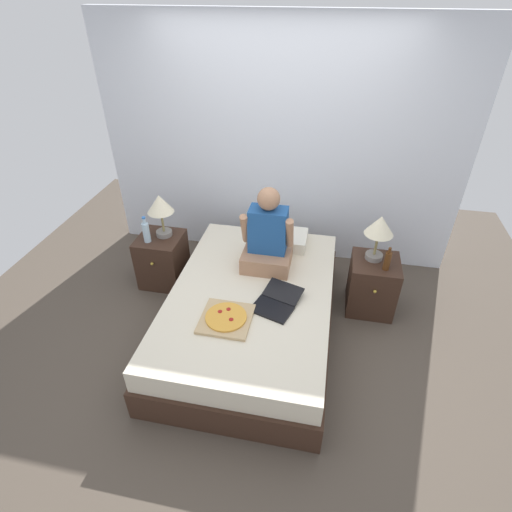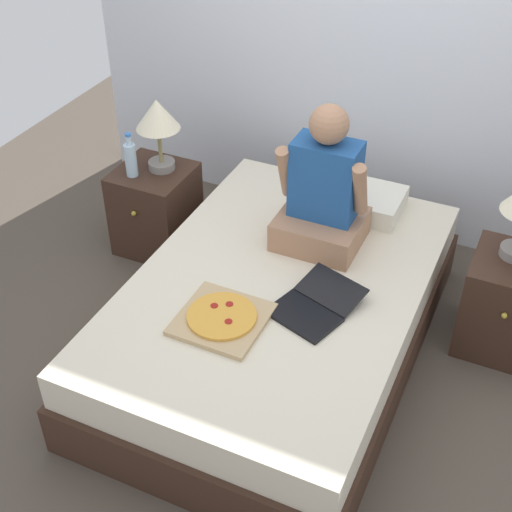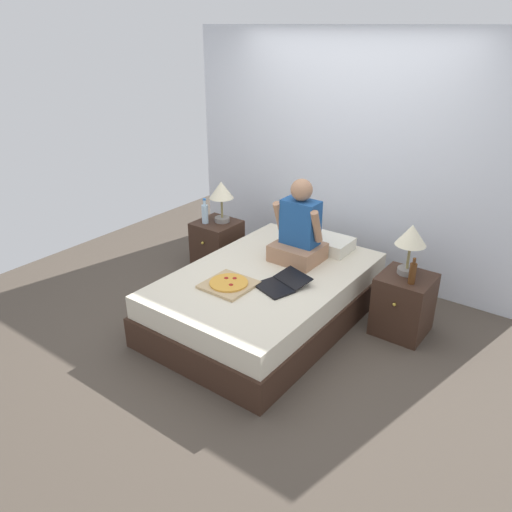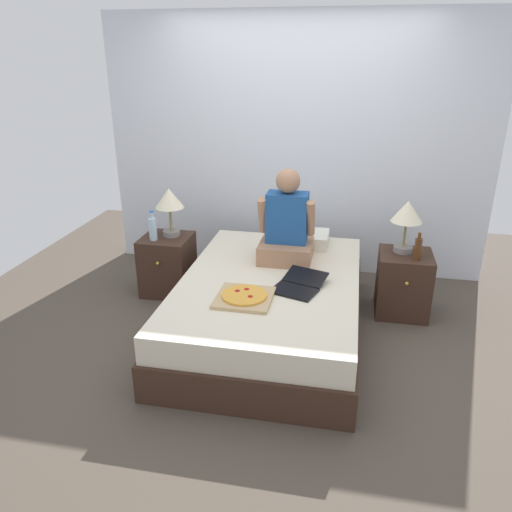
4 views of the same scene
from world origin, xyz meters
name	(u,v)px [view 2 (image 2 of 4)]	position (x,y,z in m)	size (l,w,h in m)	color
ground_plane	(277,349)	(0.00, 0.00, 0.00)	(5.79, 5.79, 0.00)	#4C4238
wall_back	(379,36)	(0.00, 1.43, 1.25)	(3.79, 0.12, 2.50)	silver
bed	(278,316)	(0.00, 0.00, 0.24)	(1.42, 2.13, 0.48)	#382319
nightstand_left	(156,209)	(-1.07, 0.56, 0.27)	(0.44, 0.47, 0.55)	#382319
lamp_on_left_nightstand	(158,119)	(-1.03, 0.61, 0.88)	(0.26, 0.26, 0.45)	gray
water_bottle	(131,159)	(-1.15, 0.47, 0.66)	(0.07, 0.07, 0.28)	silver
nightstand_right	(507,304)	(1.07, 0.56, 0.27)	(0.44, 0.47, 0.55)	#382319
pillow	(356,199)	(0.14, 0.79, 0.54)	(0.52, 0.34, 0.12)	silver
person_seated	(323,195)	(0.07, 0.41, 0.77)	(0.47, 0.40, 0.78)	#A37556
laptop	(313,307)	(0.24, -0.14, 0.50)	(0.43, 0.49, 0.07)	black
pizza_box	(222,318)	(-0.12, -0.39, 0.50)	(0.40, 0.40, 0.05)	tan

